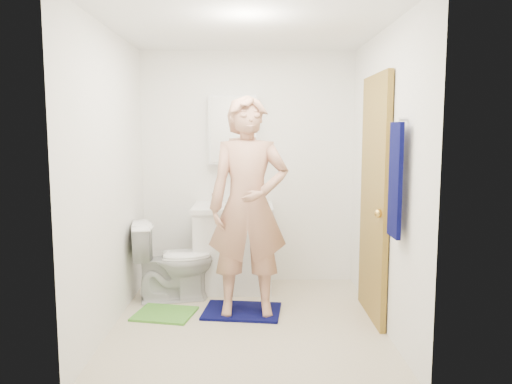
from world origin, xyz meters
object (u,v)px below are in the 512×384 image
medicine_cabinet (233,130)px  man (248,207)px  towel (395,180)px  soap_dispenser (217,197)px  toilet (173,261)px  toothbrush_cup (252,199)px  vanity_cabinet (233,250)px

medicine_cabinet → man: 1.17m
towel → soap_dispenser: towel is taller
medicine_cabinet → toilet: medicine_cabinet is taller
medicine_cabinet → towel: medicine_cabinet is taller
towel → toothbrush_cup: size_ratio=7.34×
medicine_cabinet → towel: 2.11m
medicine_cabinet → towel: bearing=-55.4°
vanity_cabinet → soap_dispenser: soap_dispenser is taller
vanity_cabinet → man: (0.16, -0.73, 0.55)m
medicine_cabinet → soap_dispenser: bearing=-117.6°
towel → medicine_cabinet: bearing=124.6°
towel → toilet: size_ratio=1.07×
man → toothbrush_cup: bearing=86.0°
medicine_cabinet → toothbrush_cup: (0.19, -0.10, -0.71)m
towel → toothbrush_cup: bearing=121.4°
vanity_cabinet → soap_dispenser: bearing=-155.0°
toilet → medicine_cabinet: bearing=-56.1°
soap_dispenser → toothbrush_cup: (0.35, 0.20, -0.05)m
soap_dispenser → toothbrush_cup: bearing=30.0°
man → vanity_cabinet: bearing=100.6°
towel → soap_dispenser: 1.97m
medicine_cabinet → soap_dispenser: (-0.16, -0.30, -0.65)m
towel → man: size_ratio=0.43×
soap_dispenser → man: man is taller
medicine_cabinet → vanity_cabinet: bearing=-90.0°
vanity_cabinet → man: man is taller
toilet → toothbrush_cup: size_ratio=6.88×
toilet → soap_dispenser: size_ratio=3.93×
vanity_cabinet → medicine_cabinet: medicine_cabinet is taller
towel → toothbrush_cup: (-0.99, 1.61, -0.36)m
toilet → toothbrush_cup: bearing=-69.7°
toothbrush_cup → toilet: bearing=-148.9°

